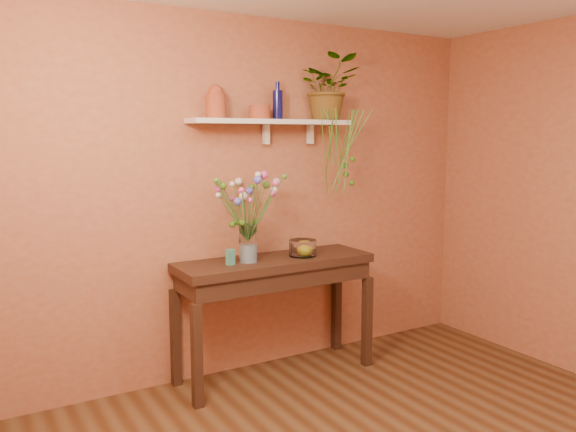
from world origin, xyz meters
TOP-DOWN VIEW (x-y plane):
  - room at (0.00, 0.00)m, footprint 4.04×4.04m
  - sideboard at (-0.00, 1.74)m, footprint 1.50×0.48m
  - wall_shelf at (0.06, 1.87)m, footprint 1.30×0.24m
  - terracotta_jug at (-0.40, 1.87)m, footprint 0.16×0.16m
  - terracotta_pot at (-0.07, 1.85)m, footprint 0.18×0.18m
  - blue_bottle at (0.11, 1.89)m, footprint 0.08×0.08m
  - spider_plant at (0.58, 1.90)m, footprint 0.58×0.55m
  - plant_fronds at (0.65, 1.77)m, footprint 0.46×0.29m
  - glass_vase at (-0.23, 1.73)m, footprint 0.13×0.13m
  - bouquet at (-0.22, 1.73)m, footprint 0.58×0.51m
  - glass_bowl at (0.22, 1.71)m, footprint 0.21×0.21m
  - lemon at (0.23, 1.70)m, footprint 0.09×0.09m
  - carton at (-0.38, 1.71)m, footprint 0.06×0.06m

SIDE VIEW (x-z plane):
  - sideboard at x=0.00m, z-range 0.32..1.23m
  - lemon at x=0.23m, z-range 0.91..1.00m
  - carton at x=-0.38m, z-range 0.91..1.02m
  - glass_bowl at x=0.22m, z-range 0.90..1.03m
  - glass_vase at x=-0.23m, z-range 0.89..1.16m
  - room at x=0.00m, z-range 0.00..2.70m
  - bouquet at x=-0.22m, z-range 1.14..1.64m
  - plant_fronds at x=0.65m, z-range 1.31..1.99m
  - wall_shelf at x=0.06m, z-range 1.82..2.01m
  - terracotta_pot at x=-0.07m, z-range 1.94..2.04m
  - terracotta_jug at x=-0.40m, z-range 1.93..2.17m
  - blue_bottle at x=0.11m, z-range 1.91..2.19m
  - spider_plant at x=0.58m, z-range 1.94..2.45m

